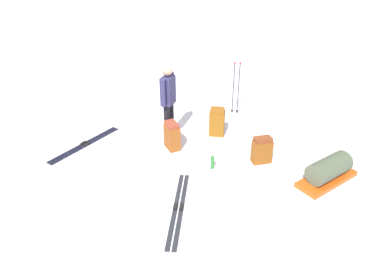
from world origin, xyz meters
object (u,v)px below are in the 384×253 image
Objects in this scene: ski_poles_planted_near at (236,86)px; thermos_bottle at (212,163)px; ski_pair_near at (85,144)px; backpack_small_spare at (217,122)px; skier_standing at (168,99)px; backpack_bright at (262,150)px; ski_pair_far at (178,208)px; gear_sled at (328,171)px; backpack_large_dark at (172,136)px.

thermos_bottle is at bearing 103.28° from ski_poles_planted_near.
backpack_small_spare is at bearing -141.77° from ski_pair_near.
skier_standing is 6.54× the size of thermos_bottle.
thermos_bottle is at bearing 41.88° from backpack_bright.
ski_pair_far is 2.80m from gear_sled.
ski_pair_far is 3.09× the size of backpack_bright.
backpack_bright is 2.14× the size of thermos_bottle.
backpack_bright is at bearing -138.12° from thermos_bottle.
ski_pair_near is 3.00× the size of backpack_large_dark.
thermos_bottle is (-1.36, 0.59, -0.82)m from skier_standing.
ski_pair_far is at bearing 69.79° from backpack_bright.
ski_poles_planted_near reaches higher than backpack_large_dark.
gear_sled is (-2.61, 1.91, -0.53)m from ski_poles_planted_near.
backpack_large_dark reaches higher than backpack_bright.
ski_pair_near is at bearing 38.23° from backpack_small_spare.
backpack_bright reaches higher than thermos_bottle.
ski_poles_planted_near is (-0.76, -1.96, -0.20)m from skier_standing.
ski_poles_planted_near is (1.35, -1.88, 0.48)m from backpack_bright.
ski_pair_near is 1.35× the size of ski_poles_planted_near.
skier_standing reaches higher than ski_pair_far.
ski_pair_far is 1.27× the size of ski_poles_planted_near.
skier_standing is at bearing -49.61° from backpack_large_dark.
ski_poles_planted_near reaches higher than backpack_small_spare.
backpack_small_spare is 0.49× the size of ski_poles_planted_near.
thermos_bottle is (0.75, 0.67, -0.14)m from backpack_bright.
gear_sled reaches higher than ski_pair_near.
backpack_small_spare reaches higher than ski_pair_far.
skier_standing is at bearing -53.98° from ski_pair_far.
ski_poles_planted_near is at bearing -125.36° from ski_pair_near.
backpack_bright is 2.37m from ski_poles_planted_near.
backpack_large_dark is (1.10, -1.57, 0.29)m from ski_pair_far.
backpack_small_spare reaches higher than backpack_bright.
ski_pair_near is 1.93m from backpack_large_dark.
thermos_bottle is at bearing -89.03° from ski_pair_far.
backpack_large_dark is 2.38m from ski_poles_planted_near.
backpack_bright is at bearing -177.82° from skier_standing.
backpack_bright is (-0.73, -1.98, 0.26)m from ski_pair_far.
backpack_large_dark is at bearing 78.31° from ski_poles_planted_near.
ski_pair_far is at bearing 126.02° from skier_standing.
backpack_bright is at bearing -161.00° from ski_pair_near.
skier_standing is 0.79m from backpack_large_dark.
backpack_large_dark is at bearing 7.13° from gear_sled.
skier_standing is at bearing 68.93° from ski_poles_planted_near.
skier_standing is 2.58× the size of backpack_small_spare.
thermos_bottle is at bearing 17.86° from gear_sled.
ski_pair_far is (-1.38, 1.90, -0.94)m from skier_standing.
backpack_small_spare is (0.53, -2.57, 0.31)m from ski_pair_far.
ski_pair_far is 2.64m from backpack_small_spare.
backpack_bright is 0.41× the size of ski_poles_planted_near.
backpack_small_spare reaches higher than thermos_bottle.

